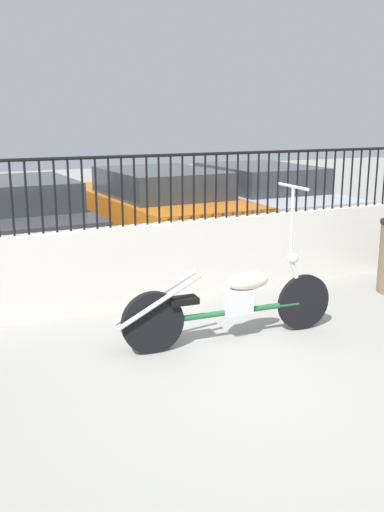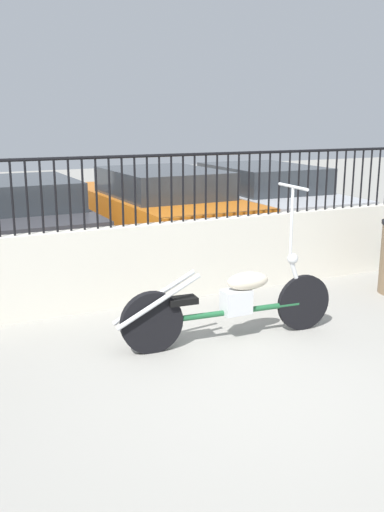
# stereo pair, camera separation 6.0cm
# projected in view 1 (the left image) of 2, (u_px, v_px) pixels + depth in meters

# --- Properties ---
(ground_plane) EXTENTS (40.00, 40.00, 0.00)m
(ground_plane) POSITION_uv_depth(u_px,v_px,m) (259.00, 387.00, 4.66)
(ground_plane) COLOR gray
(low_wall) EXTENTS (9.96, 0.18, 0.94)m
(low_wall) POSITION_uv_depth(u_px,v_px,m) (148.00, 264.00, 6.68)
(low_wall) COLOR beige
(low_wall) RESTS_ON ground_plane
(fence_railing) EXTENTS (9.96, 0.04, 0.80)m
(fence_railing) POSITION_uv_depth(u_px,v_px,m) (147.00, 180.00, 6.44)
(fence_railing) COLOR black
(fence_railing) RESTS_ON low_wall
(motorcycle_green) EXTENTS (2.28, 0.52, 1.51)m
(motorcycle_green) POSITION_uv_depth(u_px,v_px,m) (224.00, 303.00, 5.51)
(motorcycle_green) COLOR black
(motorcycle_green) RESTS_ON ground_plane
(car_dark_grey) EXTENTS (1.91, 4.11, 1.22)m
(car_dark_grey) POSITION_uv_depth(u_px,v_px,m) (15.00, 216.00, 8.87)
(car_dark_grey) COLOR black
(car_dark_grey) RESTS_ON ground_plane
(car_orange) EXTENTS (1.90, 4.42, 1.33)m
(car_orange) POSITION_uv_depth(u_px,v_px,m) (156.00, 208.00, 9.31)
(car_orange) COLOR black
(car_orange) RESTS_ON ground_plane
(car_silver) EXTENTS (1.90, 4.62, 1.28)m
(car_silver) POSITION_uv_depth(u_px,v_px,m) (254.00, 199.00, 10.60)
(car_silver) COLOR black
(car_silver) RESTS_ON ground_plane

